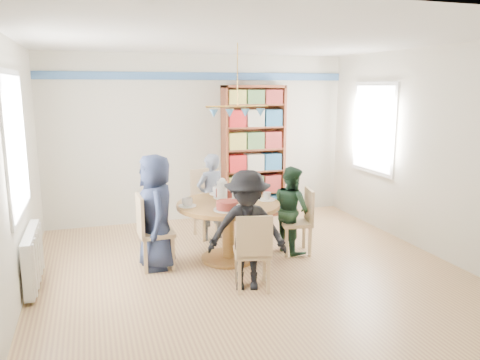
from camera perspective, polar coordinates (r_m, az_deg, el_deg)
name	(u,v)px	position (r m, az deg, el deg)	size (l,w,h in m)	color
ground	(250,272)	(5.74, 1.25, -11.10)	(5.00, 5.00, 0.00)	tan
room_shell	(210,129)	(6.08, -3.71, 6.22)	(5.00, 5.00, 5.00)	white
radiator	(33,258)	(5.66, -23.94, -8.65)	(0.12, 1.00, 0.60)	silver
dining_table	(228,218)	(5.94, -1.44, -4.62)	(1.30, 1.30, 0.75)	olive
chair_left	(150,228)	(5.78, -10.97, -5.79)	(0.43, 0.43, 0.92)	tan
chair_right	(301,218)	(6.27, 7.49, -4.61)	(0.45, 0.45, 0.87)	tan
chair_far	(208,199)	(6.94, -3.96, -2.38)	(0.50, 0.50, 0.99)	tan
chair_near	(253,249)	(5.07, 1.61, -8.40)	(0.46, 0.46, 0.87)	tan
person_left	(156,212)	(5.74, -10.20, -3.86)	(0.69, 0.45, 1.41)	#1B233C
person_right	(291,209)	(6.28, 6.28, -3.57)	(0.56, 0.44, 1.16)	#193222
person_far	(211,197)	(6.74, -3.60, -2.08)	(0.46, 0.30, 1.26)	gray
person_near	(247,231)	(5.08, 0.89, -6.19)	(0.85, 0.49, 1.32)	black
bookshelf	(253,153)	(7.87, 1.65, 3.29)	(1.05, 0.32, 2.21)	brown
tableware	(225,197)	(5.89, -1.78, -2.09)	(1.26, 1.26, 0.33)	white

